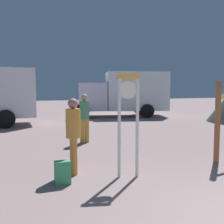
{
  "coord_description": "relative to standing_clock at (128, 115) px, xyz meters",
  "views": [
    {
      "loc": [
        -3.34,
        -2.39,
        1.94
      ],
      "look_at": [
        -0.39,
        5.25,
        1.2
      ],
      "focal_mm": 42.42,
      "sensor_mm": 36.0,
      "label": 1
    }
  ],
  "objects": [
    {
      "name": "box_truck_far",
      "position": [
        5.1,
        11.57,
        0.26
      ],
      "size": [
        6.63,
        4.01,
        3.03
      ],
      "color": "white",
      "rests_on": "ground_plane"
    },
    {
      "name": "standing_clock",
      "position": [
        0.0,
        0.0,
        0.0
      ],
      "size": [
        0.48,
        0.21,
        2.24
      ],
      "color": "silver",
      "rests_on": "ground_plane"
    },
    {
      "name": "person_near_clock",
      "position": [
        -1.06,
        0.65,
        -0.4
      ],
      "size": [
        0.33,
        0.33,
        1.71
      ],
      "color": "orange",
      "rests_on": "ground_plane"
    },
    {
      "name": "person_distant",
      "position": [
        0.08,
        3.91,
        -0.39
      ],
      "size": [
        0.33,
        0.33,
        1.73
      ],
      "color": "gold",
      "rests_on": "ground_plane"
    },
    {
      "name": "backpack",
      "position": [
        -1.42,
        0.07,
        -1.13
      ],
      "size": [
        0.31,
        0.22,
        0.48
      ],
      "color": "#3C975F",
      "rests_on": "ground_plane"
    }
  ]
}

